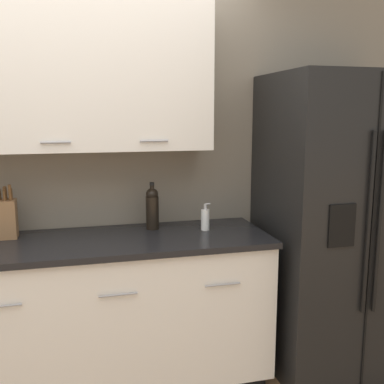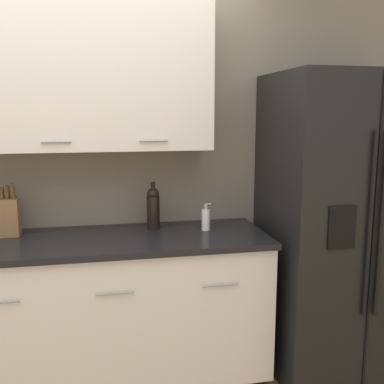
{
  "view_description": "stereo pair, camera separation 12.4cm",
  "coord_description": "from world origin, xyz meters",
  "px_view_note": "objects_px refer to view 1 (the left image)",
  "views": [
    {
      "loc": [
        0.14,
        -1.87,
        1.63
      ],
      "look_at": [
        0.79,
        0.67,
        1.18
      ],
      "focal_mm": 42.0,
      "sensor_mm": 36.0,
      "label": 1
    },
    {
      "loc": [
        0.26,
        -1.9,
        1.63
      ],
      "look_at": [
        0.79,
        0.67,
        1.18
      ],
      "focal_mm": 42.0,
      "sensor_mm": 36.0,
      "label": 2
    }
  ],
  "objects_px": {
    "refrigerator": "(335,224)",
    "soap_dispenser": "(205,219)",
    "wine_bottle": "(152,207)",
    "knife_block": "(6,218)"
  },
  "relations": [
    {
      "from": "refrigerator",
      "to": "wine_bottle",
      "type": "xyz_separation_m",
      "value": [
        -1.14,
        0.21,
        0.13
      ]
    },
    {
      "from": "refrigerator",
      "to": "wine_bottle",
      "type": "height_order",
      "value": "refrigerator"
    },
    {
      "from": "wine_bottle",
      "to": "soap_dispenser",
      "type": "relative_size",
      "value": 1.75
    },
    {
      "from": "refrigerator",
      "to": "wine_bottle",
      "type": "relative_size",
      "value": 6.39
    },
    {
      "from": "refrigerator",
      "to": "soap_dispenser",
      "type": "height_order",
      "value": "refrigerator"
    },
    {
      "from": "refrigerator",
      "to": "knife_block",
      "type": "relative_size",
      "value": 5.97
    },
    {
      "from": "knife_block",
      "to": "wine_bottle",
      "type": "relative_size",
      "value": 1.07
    },
    {
      "from": "knife_block",
      "to": "soap_dispenser",
      "type": "relative_size",
      "value": 1.87
    },
    {
      "from": "wine_bottle",
      "to": "refrigerator",
      "type": "bearing_deg",
      "value": -10.59
    },
    {
      "from": "soap_dispenser",
      "to": "knife_block",
      "type": "bearing_deg",
      "value": 174.62
    }
  ]
}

